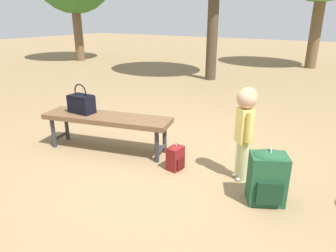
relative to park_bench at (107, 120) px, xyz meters
name	(u,v)px	position (x,y,z in m)	size (l,w,h in m)	color
ground_plane	(159,168)	(0.81, -0.07, -0.39)	(40.00, 40.00, 0.00)	#8C704C
park_bench	(107,120)	(0.00, 0.00, 0.00)	(1.65, 0.78, 0.45)	brown
handbag	(81,103)	(-0.35, -0.06, 0.18)	(0.32, 0.19, 0.37)	black
child_standing	(245,120)	(1.66, 0.18, 0.25)	(0.20, 0.20, 0.97)	#CCCC8C
backpack_large	(267,176)	(1.99, -0.11, -0.13)	(0.39, 0.36, 0.53)	#1E4C2D
backpack_small	(175,157)	(0.98, 0.00, -0.24)	(0.17, 0.19, 0.30)	maroon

